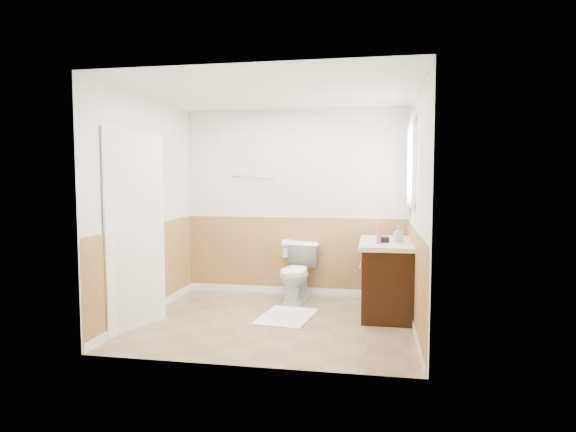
% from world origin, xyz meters
% --- Properties ---
extents(floor, '(3.00, 3.00, 0.00)m').
position_xyz_m(floor, '(0.00, 0.00, 0.00)').
color(floor, '#8C7051').
rests_on(floor, ground).
extents(ceiling, '(3.00, 3.00, 0.00)m').
position_xyz_m(ceiling, '(0.00, 0.00, 2.50)').
color(ceiling, white).
rests_on(ceiling, floor).
extents(wall_back, '(3.00, 0.00, 3.00)m').
position_xyz_m(wall_back, '(0.00, 1.30, 1.25)').
color(wall_back, silver).
rests_on(wall_back, floor).
extents(wall_front, '(3.00, 0.00, 3.00)m').
position_xyz_m(wall_front, '(0.00, -1.30, 1.25)').
color(wall_front, silver).
rests_on(wall_front, floor).
extents(wall_left, '(0.00, 3.00, 3.00)m').
position_xyz_m(wall_left, '(-1.50, 0.00, 1.25)').
color(wall_left, silver).
rests_on(wall_left, floor).
extents(wall_right, '(0.00, 3.00, 3.00)m').
position_xyz_m(wall_right, '(1.50, 0.00, 1.25)').
color(wall_right, silver).
rests_on(wall_right, floor).
extents(wainscot_back, '(3.00, 0.00, 3.00)m').
position_xyz_m(wainscot_back, '(0.00, 1.29, 0.50)').
color(wainscot_back, '#B18747').
rests_on(wainscot_back, floor).
extents(wainscot_front, '(3.00, 0.00, 3.00)m').
position_xyz_m(wainscot_front, '(0.00, -1.29, 0.50)').
color(wainscot_front, '#B18747').
rests_on(wainscot_front, floor).
extents(wainscot_left, '(0.00, 2.60, 2.60)m').
position_xyz_m(wainscot_left, '(-1.49, 0.00, 0.50)').
color(wainscot_left, '#B18747').
rests_on(wainscot_left, floor).
extents(wainscot_right, '(0.00, 2.60, 2.60)m').
position_xyz_m(wainscot_right, '(1.49, 0.00, 0.50)').
color(wainscot_right, '#B18747').
rests_on(wainscot_right, floor).
extents(toilet, '(0.51, 0.78, 0.74)m').
position_xyz_m(toilet, '(0.10, 0.91, 0.37)').
color(toilet, white).
rests_on(toilet, floor).
extents(bath_mat, '(0.66, 0.87, 0.02)m').
position_xyz_m(bath_mat, '(0.10, 0.16, 0.01)').
color(bath_mat, silver).
rests_on(bath_mat, floor).
extents(vanity_cabinet, '(0.55, 1.10, 0.80)m').
position_xyz_m(vanity_cabinet, '(1.21, 0.55, 0.40)').
color(vanity_cabinet, black).
rests_on(vanity_cabinet, floor).
extents(vanity_knob_left, '(0.03, 0.03, 0.03)m').
position_xyz_m(vanity_knob_left, '(0.91, 0.45, 0.55)').
color(vanity_knob_left, silver).
rests_on(vanity_knob_left, vanity_cabinet).
extents(vanity_knob_right, '(0.03, 0.03, 0.03)m').
position_xyz_m(vanity_knob_right, '(0.91, 0.65, 0.55)').
color(vanity_knob_right, silver).
rests_on(vanity_knob_right, vanity_cabinet).
extents(countertop, '(0.60, 1.15, 0.05)m').
position_xyz_m(countertop, '(1.20, 0.55, 0.83)').
color(countertop, silver).
rests_on(countertop, vanity_cabinet).
extents(sink_basin, '(0.36, 0.36, 0.02)m').
position_xyz_m(sink_basin, '(1.21, 0.70, 0.86)').
color(sink_basin, white).
rests_on(sink_basin, countertop).
extents(faucet, '(0.02, 0.02, 0.14)m').
position_xyz_m(faucet, '(1.39, 0.70, 0.92)').
color(faucet, silver).
rests_on(faucet, countertop).
extents(lotion_bottle, '(0.05, 0.05, 0.22)m').
position_xyz_m(lotion_bottle, '(1.11, 0.28, 0.96)').
color(lotion_bottle, '#E03A71').
rests_on(lotion_bottle, countertop).
extents(soap_dispenser, '(0.11, 0.11, 0.19)m').
position_xyz_m(soap_dispenser, '(1.33, 0.43, 0.95)').
color(soap_dispenser, '#969FA9').
rests_on(soap_dispenser, countertop).
extents(hair_dryer_body, '(0.14, 0.07, 0.07)m').
position_xyz_m(hair_dryer_body, '(1.16, 0.42, 0.89)').
color(hair_dryer_body, black).
rests_on(hair_dryer_body, countertop).
extents(hair_dryer_handle, '(0.03, 0.03, 0.07)m').
position_xyz_m(hair_dryer_handle, '(1.13, 0.45, 0.86)').
color(hair_dryer_handle, black).
rests_on(hair_dryer_handle, countertop).
extents(mirror_panel, '(0.02, 0.35, 0.90)m').
position_xyz_m(mirror_panel, '(1.48, 1.10, 1.55)').
color(mirror_panel, silver).
rests_on(mirror_panel, wall_right).
extents(window_frame, '(0.04, 0.80, 1.00)m').
position_xyz_m(window_frame, '(1.47, 0.59, 1.75)').
color(window_frame, white).
rests_on(window_frame, wall_right).
extents(window_glass, '(0.01, 0.70, 0.90)m').
position_xyz_m(window_glass, '(1.49, 0.59, 1.75)').
color(window_glass, white).
rests_on(window_glass, wall_right).
extents(door, '(0.29, 0.78, 2.04)m').
position_xyz_m(door, '(-1.40, -0.45, 1.02)').
color(door, white).
rests_on(door, wall_left).
extents(door_frame, '(0.02, 0.92, 2.10)m').
position_xyz_m(door_frame, '(-1.48, -0.45, 1.03)').
color(door_frame, white).
rests_on(door_frame, wall_left).
extents(door_knob, '(0.06, 0.06, 0.06)m').
position_xyz_m(door_knob, '(-1.34, -0.12, 0.95)').
color(door_knob, silver).
rests_on(door_knob, door).
extents(towel_bar, '(0.62, 0.02, 0.02)m').
position_xyz_m(towel_bar, '(-0.55, 1.25, 1.60)').
color(towel_bar, silver).
rests_on(towel_bar, wall_back).
extents(tp_holder_bar, '(0.14, 0.02, 0.02)m').
position_xyz_m(tp_holder_bar, '(-0.10, 1.23, 0.70)').
color(tp_holder_bar, silver).
rests_on(tp_holder_bar, wall_back).
extents(tp_roll, '(0.10, 0.11, 0.11)m').
position_xyz_m(tp_roll, '(-0.10, 1.23, 0.70)').
color(tp_roll, white).
rests_on(tp_roll, tp_holder_bar).
extents(tp_sheet, '(0.10, 0.01, 0.16)m').
position_xyz_m(tp_sheet, '(-0.10, 1.23, 0.59)').
color(tp_sheet, white).
rests_on(tp_sheet, tp_roll).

